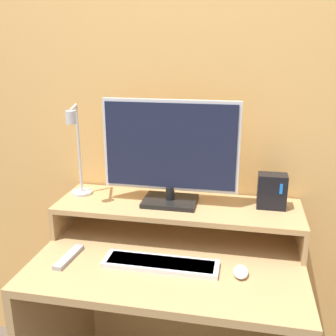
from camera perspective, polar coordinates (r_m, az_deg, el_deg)
name	(u,v)px	position (r m, az deg, el deg)	size (l,w,h in m)	color
wall_back	(186,117)	(1.73, 2.63, 7.46)	(6.00, 0.05, 2.50)	#E5AD60
desk	(170,309)	(1.69, 0.24, -19.78)	(1.01, 0.66, 0.77)	tan
monitor_shelf	(178,209)	(1.65, 1.43, -5.96)	(1.01, 0.31, 0.14)	tan
monitor	(170,152)	(1.58, 0.32, 2.36)	(0.55, 0.17, 0.43)	black
desk_lamp	(78,155)	(1.68, -12.99, 1.84)	(0.11, 0.21, 0.40)	silver
router_dock	(272,191)	(1.64, 14.83, -3.25)	(0.12, 0.08, 0.14)	black
keyboard	(161,264)	(1.48, -1.08, -13.70)	(0.42, 0.11, 0.02)	silver
mouse	(241,272)	(1.45, 10.52, -14.60)	(0.05, 0.09, 0.03)	white
remote_control	(69,257)	(1.57, -14.20, -12.40)	(0.05, 0.18, 0.02)	#99999E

